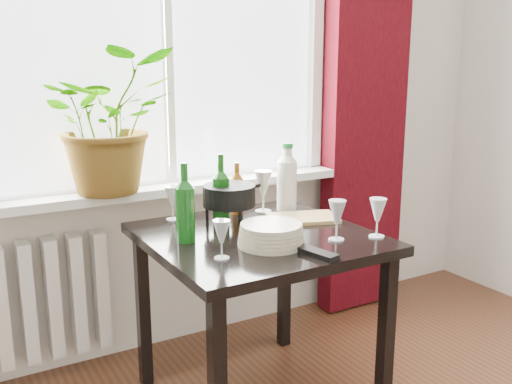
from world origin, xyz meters
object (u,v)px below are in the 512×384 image
radiator (15,305)px  table (258,256)px  fondue_pot (229,205)px  cleaning_bottle (287,176)px  wineglass_far_right (377,217)px  bottle_amber (237,188)px  wineglass_back_left (172,203)px  cutting_board (303,218)px  wine_bottle_left (185,202)px  wineglass_front_left (222,239)px  wineglass_back_center (263,191)px  tv_remote (316,253)px  potted_plant (110,121)px  wineglass_front_right (337,220)px  wine_bottle_right (221,190)px  plate_stack (271,235)px

radiator → table: (0.85, -0.63, 0.27)m
radiator → fondue_pot: bearing=-29.6°
cleaning_bottle → wineglass_far_right: cleaning_bottle is taller
table → bottle_amber: bearing=76.7°
wineglass_back_left → cutting_board: size_ratio=0.52×
wine_bottle_left → bottle_amber: bearing=35.9°
radiator → wineglass_front_left: size_ratio=5.64×
wineglass_back_center → cutting_board: (0.08, -0.20, -0.09)m
wine_bottle_left → tv_remote: 0.52m
potted_plant → wine_bottle_left: size_ratio=2.04×
radiator → wine_bottle_left: 0.96m
table → tv_remote: 0.34m
wineglass_back_left → wineglass_far_right: bearing=-46.5°
potted_plant → cleaning_bottle: size_ratio=1.96×
wineglass_back_center → wineglass_front_right: bearing=-87.1°
cleaning_bottle → wine_bottle_left: bearing=-160.8°
wineglass_back_center → wineglass_far_right: bearing=-71.3°
cleaning_bottle → wineglass_far_right: (0.07, -0.53, -0.08)m
cleaning_bottle → wineglass_front_left: size_ratio=2.25×
wine_bottle_right → bottle_amber: wine_bottle_right is taller
fondue_pot → cleaning_bottle: bearing=29.7°
table → cutting_board: cutting_board is taller
bottle_amber → cutting_board: size_ratio=0.81×
potted_plant → wine_bottle_right: (0.34, -0.39, -0.27)m
fondue_pot → tv_remote: fondue_pot is taller
cleaning_bottle → cutting_board: size_ratio=1.09×
wine_bottle_left → cleaning_bottle: (0.59, 0.21, 0.01)m
wine_bottle_right → bottle_amber: bearing=42.8°
potted_plant → cutting_board: potted_plant is taller
wineglass_front_right → tv_remote: size_ratio=0.90×
bottle_amber → wineglass_far_right: bottle_amber is taller
fondue_pot → potted_plant: bearing=148.3°
wineglass_front_right → wineglass_front_left: wineglass_front_right is taller
wineglass_back_center → wineglass_back_left: bearing=169.6°
wineglass_back_center → plate_stack: wineglass_back_center is taller
wine_bottle_right → wineglass_front_left: (-0.19, -0.37, -0.08)m
tv_remote → bottle_amber: bearing=75.1°
table → cutting_board: 0.30m
fondue_pot → tv_remote: 0.51m
potted_plant → wineglass_back_left: potted_plant is taller
wine_bottle_right → wineglass_back_left: bearing=129.3°
wineglass_front_left → wineglass_far_right: bearing=-6.8°
table → cutting_board: (0.27, 0.08, 0.10)m
table → wine_bottle_left: wine_bottle_left is taller
wine_bottle_left → fondue_pot: wine_bottle_left is taller
bottle_amber → table: bearing=-103.3°
wine_bottle_right → bottle_amber: size_ratio=1.29×
wineglass_back_center → cutting_board: bearing=-68.5°
table → fondue_pot: fondue_pot is taller
radiator → tv_remote: 1.36m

